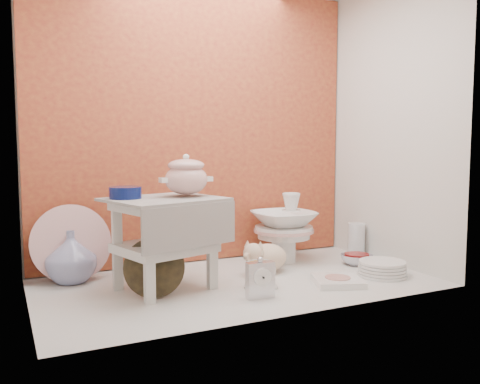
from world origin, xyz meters
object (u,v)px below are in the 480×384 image
at_px(plush_pig, 267,257).
at_px(mantel_clock, 260,278).
at_px(floral_platter, 71,243).
at_px(gold_rim_teacup, 261,274).
at_px(step_stool, 165,244).
at_px(crystal_bowl, 357,260).
at_px(dinner_plate_stack, 382,268).
at_px(porcelain_tower, 284,227).
at_px(soup_tureen, 186,175).
at_px(blue_white_vase, 71,257).

bearing_deg(plush_pig, mantel_clock, -118.83).
bearing_deg(floral_platter, gold_rim_teacup, -33.53).
relative_size(step_stool, crystal_bowl, 2.71).
distance_m(floral_platter, gold_rim_teacup, 0.90).
xyz_separation_m(mantel_clock, gold_rim_teacup, (0.07, 0.13, -0.02)).
bearing_deg(step_stool, crystal_bowl, -15.99).
relative_size(dinner_plate_stack, porcelain_tower, 0.63).
xyz_separation_m(step_stool, floral_platter, (-0.35, 0.32, -0.02)).
xyz_separation_m(crystal_bowl, porcelain_tower, (-0.32, 0.23, 0.16)).
height_order(soup_tureen, porcelain_tower, soup_tureen).
height_order(soup_tureen, gold_rim_teacup, soup_tureen).
distance_m(blue_white_vase, mantel_clock, 0.90).
xyz_separation_m(step_stool, gold_rim_teacup, (0.39, -0.17, -0.14)).
xyz_separation_m(soup_tureen, floral_platter, (-0.46, 0.30, -0.32)).
height_order(blue_white_vase, mantel_clock, blue_white_vase).
xyz_separation_m(blue_white_vase, plush_pig, (0.91, -0.24, -0.04)).
bearing_deg(porcelain_tower, dinner_plate_stack, -59.33).
xyz_separation_m(floral_platter, blue_white_vase, (-0.01, -0.03, -0.06)).
relative_size(blue_white_vase, dinner_plate_stack, 1.01).
bearing_deg(plush_pig, crystal_bowl, -2.41).
distance_m(plush_pig, gold_rim_teacup, 0.27).
xyz_separation_m(blue_white_vase, mantel_clock, (0.68, -0.59, -0.03)).
bearing_deg(porcelain_tower, floral_platter, 174.97).
xyz_separation_m(floral_platter, mantel_clock, (0.67, -0.62, -0.09)).
bearing_deg(crystal_bowl, porcelain_tower, 144.32).
height_order(mantel_clock, crystal_bowl, mantel_clock).
xyz_separation_m(mantel_clock, plush_pig, (0.23, 0.36, -0.01)).
bearing_deg(mantel_clock, soup_tureen, 127.41).
bearing_deg(blue_white_vase, plush_pig, -14.67).
height_order(gold_rim_teacup, crystal_bowl, gold_rim_teacup).
height_order(floral_platter, porcelain_tower, porcelain_tower).
relative_size(step_stool, dinner_plate_stack, 1.94).
relative_size(blue_white_vase, gold_rim_teacup, 1.77).
bearing_deg(dinner_plate_stack, step_stool, 166.56).
xyz_separation_m(floral_platter, crystal_bowl, (1.41, -0.33, -0.15)).
bearing_deg(soup_tureen, mantel_clock, -57.38).
height_order(soup_tureen, plush_pig, soup_tureen).
distance_m(mantel_clock, crystal_bowl, 0.80).
relative_size(soup_tureen, gold_rim_teacup, 1.71).
bearing_deg(blue_white_vase, floral_platter, 79.23).
height_order(floral_platter, blue_white_vase, floral_platter).
xyz_separation_m(soup_tureen, crystal_bowl, (0.95, -0.02, -0.48)).
height_order(blue_white_vase, porcelain_tower, porcelain_tower).
relative_size(step_stool, soup_tureen, 1.99).
height_order(step_stool, mantel_clock, step_stool).
distance_m(soup_tureen, floral_platter, 0.64).
relative_size(floral_platter, crystal_bowl, 2.15).
bearing_deg(floral_platter, porcelain_tower, -5.03).
bearing_deg(gold_rim_teacup, soup_tureen, 145.56).
bearing_deg(floral_platter, mantel_clock, -42.91).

